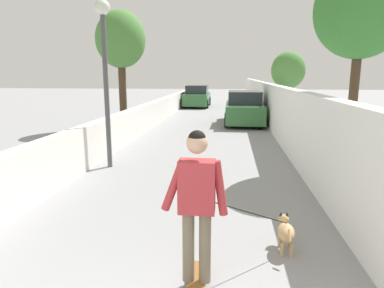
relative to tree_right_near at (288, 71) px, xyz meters
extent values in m
plane|color=gray|center=(-5.00, 4.12, -2.52)|extent=(80.00, 80.00, 0.00)
cube|color=silver|center=(-7.00, 6.81, -1.98)|extent=(48.00, 0.30, 1.07)
cube|color=white|center=(-7.00, 1.44, -1.57)|extent=(48.00, 0.30, 1.89)
cylinder|color=#473523|center=(0.00, 0.00, -1.53)|extent=(0.25, 0.25, 1.97)
ellipsoid|color=#4C843D|center=(0.00, 0.00, 0.03)|extent=(1.92, 1.92, 2.09)
cylinder|color=#473523|center=(-6.00, 7.86, -0.96)|extent=(0.32, 0.32, 3.13)
ellipsoid|color=#4C843D|center=(-6.00, 7.86, 1.23)|extent=(2.08, 2.08, 2.35)
cylinder|color=#473523|center=(-11.50, 0.22, -0.94)|extent=(0.22, 0.22, 3.15)
ellipsoid|color=#387A33|center=(-11.50, 0.22, 1.29)|extent=(2.17, 2.17, 2.28)
cylinder|color=#4C4C51|center=(-12.26, 6.26, -0.67)|extent=(0.12, 0.12, 3.69)
sphere|color=silver|center=(-12.26, 6.26, 1.33)|extent=(0.36, 0.36, 0.36)
cube|color=brown|center=(-17.01, 3.57, -2.45)|extent=(0.80, 0.20, 0.02)
cylinder|color=beige|center=(-16.73, 3.64, -2.49)|extent=(0.06, 0.03, 0.06)
cylinder|color=beige|center=(-16.73, 3.50, -2.49)|extent=(0.06, 0.03, 0.06)
cylinder|color=#726651|center=(-17.01, 3.66, -2.03)|extent=(0.13, 0.13, 0.80)
cylinder|color=#726651|center=(-17.01, 3.48, -2.03)|extent=(0.13, 0.13, 0.80)
cube|color=#B23338|center=(-17.01, 3.57, -1.35)|extent=(0.22, 0.38, 0.56)
cylinder|color=#B23338|center=(-17.01, 3.81, -1.34)|extent=(0.09, 0.28, 0.58)
cylinder|color=#B23338|center=(-17.01, 3.33, -1.36)|extent=(0.09, 0.18, 0.59)
sphere|color=tan|center=(-17.01, 3.57, -0.89)|extent=(0.22, 0.22, 0.22)
sphere|color=black|center=(-17.01, 3.57, -0.85)|extent=(0.19, 0.19, 0.19)
ellipsoid|color=tan|center=(-16.10, 2.47, -2.25)|extent=(0.39, 0.22, 0.22)
sphere|color=tan|center=(-15.84, 2.47, -2.18)|extent=(0.15, 0.15, 0.15)
cone|color=black|center=(-15.84, 2.51, -2.10)|extent=(0.05, 0.05, 0.06)
cone|color=black|center=(-15.84, 2.43, -2.10)|extent=(0.05, 0.05, 0.06)
cylinder|color=tan|center=(-15.98, 2.53, -2.43)|extent=(0.04, 0.04, 0.18)
cylinder|color=tan|center=(-15.98, 2.41, -2.43)|extent=(0.04, 0.04, 0.18)
cylinder|color=tan|center=(-16.23, 2.53, -2.43)|extent=(0.04, 0.04, 0.18)
cylinder|color=tan|center=(-16.23, 2.41, -2.43)|extent=(0.04, 0.04, 0.18)
cylinder|color=tan|center=(-16.35, 2.47, -2.17)|extent=(0.13, 0.03, 0.13)
cylinder|color=black|center=(-16.56, 3.02, -1.79)|extent=(0.92, 1.11, 0.66)
cube|color=#336B38|center=(-4.00, 2.59, -1.96)|extent=(4.16, 1.70, 0.80)
cube|color=#262B33|center=(-4.00, 2.59, -1.28)|extent=(2.16, 1.50, 0.60)
cylinder|color=black|center=(-2.71, 3.38, -2.20)|extent=(0.64, 0.22, 0.64)
cylinder|color=black|center=(-2.71, 1.80, -2.20)|extent=(0.64, 0.22, 0.64)
cylinder|color=black|center=(-5.29, 3.38, -2.20)|extent=(0.64, 0.22, 0.64)
cylinder|color=black|center=(-5.29, 1.80, -2.20)|extent=(0.64, 0.22, 0.64)
cube|color=#336B38|center=(4.52, 5.66, -1.96)|extent=(4.06, 1.70, 0.80)
cube|color=#262B33|center=(4.52, 5.66, -1.28)|extent=(2.11, 1.50, 0.60)
cylinder|color=black|center=(5.78, 6.45, -2.20)|extent=(0.64, 0.22, 0.64)
cylinder|color=black|center=(5.78, 4.87, -2.20)|extent=(0.64, 0.22, 0.64)
cylinder|color=black|center=(3.26, 6.45, -2.20)|extent=(0.64, 0.22, 0.64)
cylinder|color=black|center=(3.26, 4.87, -2.20)|extent=(0.64, 0.22, 0.64)
camera|label=1|loc=(-20.36, 3.24, -0.21)|focal=31.84mm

